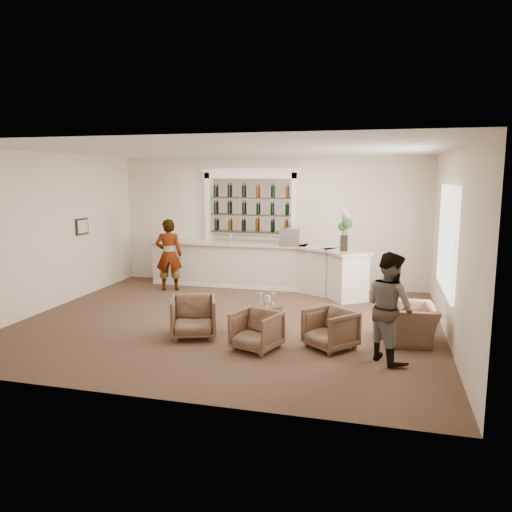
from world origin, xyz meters
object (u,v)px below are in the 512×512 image
Objects in this scene: cocktail_table at (267,318)px; armchair_left at (193,317)px; flower_vase at (344,228)px; sommelier at (169,255)px; armchair_center at (257,331)px; guest at (389,307)px; armchair_right at (330,329)px; armchair_far at (409,323)px; bar_counter at (259,266)px; espresso_machine at (290,237)px.

cocktail_table is 1.34m from armchair_left.
armchair_left is 4.27m from flower_vase.
armchair_center is at bearing 113.42° from sommelier.
armchair_right is at bearing 32.97° from guest.
flower_vase is (-0.08, 3.34, 1.34)m from armchair_right.
armchair_far is at bearing 69.53° from armchair_right.
armchair_center is 0.97× the size of armchair_right.
cocktail_table is at bearing 112.53° from armchair_center.
armchair_left is at bearing -86.02° from armchair_far.
bar_counter reaches higher than cocktail_table.
sommelier is 3.74× the size of espresso_machine.
armchair_right is (2.24, -4.03, -0.24)m from bar_counter.
armchair_right is (1.16, 0.36, 0.01)m from armchair_center.
armchair_far is (2.50, 0.07, 0.07)m from cocktail_table.
sommelier is at bearing -121.09° from armchair_far.
guest is at bearing -25.79° from armchair_far.
guest is at bearing 127.90° from sommelier.
armchair_far is (3.68, 0.69, -0.04)m from armchair_left.
espresso_machine reaches higher than cocktail_table.
bar_counter is at bearing -140.06° from armchair_far.
guest reaches higher than armchair_right.
bar_counter is at bearing 162.40° from flower_vase.
flower_vase is at bearing -28.68° from espresso_machine.
armchair_right is at bearing -27.13° from cocktail_table.
guest is at bearing -54.00° from bar_counter.
espresso_machine reaches higher than bar_counter.
flower_vase is (4.26, 0.09, 0.78)m from sommelier.
sommelier reaches higher than guest.
cocktail_table is 0.83× the size of armchair_center.
espresso_machine is (0.98, 3.93, 0.99)m from armchair_left.
espresso_machine reaches higher than armchair_left.
flower_vase is (1.35, -0.60, 0.32)m from espresso_machine.
espresso_machine reaches higher than armchair_far.
bar_counter is 7.90× the size of armchair_right.
armchair_right is 4.31m from espresso_machine.
flower_vase is at bearing -159.50° from armchair_far.
armchair_center is at bearing -122.21° from armchair_right.
armchair_far is (1.27, 0.70, -0.01)m from armchair_right.
sommelier is at bearing -159.82° from bar_counter.
armchair_left is 2.41m from armchair_right.
cocktail_table is at bearing -73.41° from bar_counter.
sommelier is at bearing 100.20° from armchair_left.
guest is 3.88m from flower_vase.
armchair_left is 0.84× the size of flower_vase.
cocktail_table is 3.50m from espresso_machine.
armchair_right is (1.23, -0.63, 0.08)m from cocktail_table.
guest is 2.41× the size of armchair_center.
espresso_machine is (-2.35, 4.26, 0.50)m from guest.
guest is 1.72× the size of armchair_far.
armchair_right is 0.77× the size of flower_vase.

